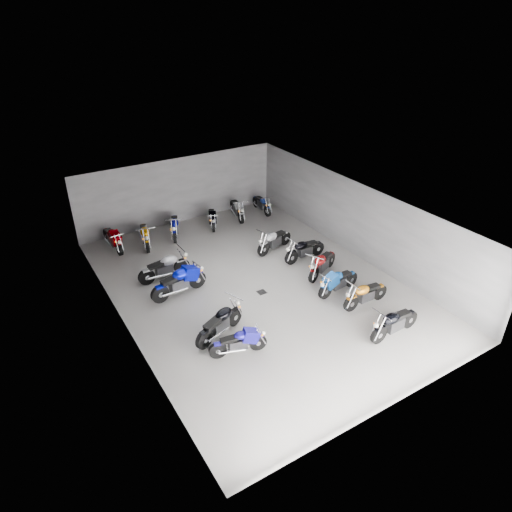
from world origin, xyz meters
The scene contains 22 objects.
ground centered at (0.00, 0.00, 0.00)m, with size 14.00×14.00×0.00m, color #9B9893.
wall_back centered at (0.00, 7.00, 1.60)m, with size 10.00×0.10×3.20m, color gray.
wall_left centered at (-5.00, 0.00, 1.60)m, with size 0.10×14.00×3.20m, color gray.
wall_right centered at (5.00, 0.00, 1.60)m, with size 0.10×14.00×3.20m, color gray.
ceiling centered at (0.00, 0.00, 3.22)m, with size 10.00×14.00×0.04m, color black.
drain_grate centered at (0.00, -0.50, 0.01)m, with size 0.32×0.32×0.01m, color black.
motorcycle_left_b centered at (-2.41, -3.00, 0.44)m, with size 1.82×0.60×0.81m.
motorcycle_left_c centered at (-2.50, -1.92, 0.51)m, with size 2.03×0.89×0.93m.
motorcycle_left_e centered at (-2.66, 0.99, 0.54)m, with size 2.27×0.52×1.00m.
motorcycle_left_f centered at (-2.71, 2.32, 0.51)m, with size 2.14×0.43×0.94m.
motorcycle_right_a centered at (2.34, -4.87, 0.50)m, with size 2.10×0.43×0.92m.
motorcycle_right_b centered at (2.72, -3.12, 0.48)m, with size 1.99×0.38×0.87m.
motorcycle_right_c centered at (2.43, -1.97, 0.48)m, with size 1.98×0.45×0.87m.
motorcycle_right_d centered at (2.74, -0.65, 0.50)m, with size 1.95×0.98×0.91m.
motorcycle_right_e centered at (2.85, 0.67, 0.49)m, with size 2.04×0.42×0.90m.
motorcycle_right_f centered at (2.22, 2.04, 0.49)m, with size 2.02×0.68×0.91m.
motorcycle_back_a centered at (-3.73, 5.85, 0.51)m, with size 0.45×2.12×0.93m.
motorcycle_back_b centered at (-2.41, 5.43, 0.51)m, with size 0.65×2.09×0.93m.
motorcycle_back_c centered at (-0.92, 5.62, 0.51)m, with size 0.96×2.00×0.93m.
motorcycle_back_d centered at (1.03, 5.63, 0.45)m, with size 0.84×1.79×0.83m.
motorcycle_back_e centered at (2.53, 5.85, 0.49)m, with size 0.62×2.04×0.91m.
motorcycle_back_f centered at (4.00, 5.84, 0.46)m, with size 0.42×1.90×0.84m.
Camera 1 is at (-7.67, -12.58, 9.65)m, focal length 32.00 mm.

